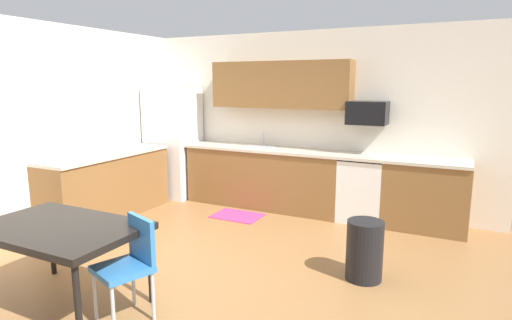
{
  "coord_description": "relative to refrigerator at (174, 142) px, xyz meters",
  "views": [
    {
      "loc": [
        2.24,
        -3.51,
        1.93
      ],
      "look_at": [
        0.0,
        1.0,
        1.0
      ],
      "focal_mm": 29.41,
      "sensor_mm": 36.0,
      "label": 1
    }
  ],
  "objects": [
    {
      "name": "ground_plane",
      "position": [
        2.18,
        -2.22,
        -0.93
      ],
      "size": [
        12.0,
        12.0,
        0.0
      ],
      "primitive_type": "plane",
      "color": "olive"
    },
    {
      "name": "microwave",
      "position": [
        3.21,
        0.18,
        0.59
      ],
      "size": [
        0.54,
        0.36,
        0.32
      ],
      "primitive_type": "cube",
      "color": "black"
    },
    {
      "name": "sink_basin",
      "position": [
        1.58,
        0.08,
        -0.05
      ],
      "size": [
        0.48,
        0.4,
        0.14
      ],
      "primitive_type": "cube",
      "color": "#A5A8AD",
      "rests_on": "countertop_back"
    },
    {
      "name": "refrigerator",
      "position": [
        0.0,
        0.0,
        0.0
      ],
      "size": [
        0.76,
        0.7,
        1.86
      ],
      "primitive_type": "cube",
      "color": "white",
      "rests_on": "ground"
    },
    {
      "name": "countertop_left",
      "position": [
        -0.12,
        -1.42,
        -0.01
      ],
      "size": [
        0.64,
        2.0,
        0.04
      ],
      "primitive_type": "cube",
      "color": "beige",
      "rests_on": "cabinet_run_left"
    },
    {
      "name": "upper_cabinets_back",
      "position": [
        1.88,
        0.21,
        0.97
      ],
      "size": [
        2.2,
        0.34,
        0.7
      ],
      "primitive_type": "cube",
      "color": "brown"
    },
    {
      "name": "wall_left",
      "position": [
        -0.47,
        -2.22,
        0.42
      ],
      "size": [
        0.1,
        5.8,
        2.7
      ],
      "primitive_type": "cube",
      "color": "silver",
      "rests_on": "ground"
    },
    {
      "name": "cabinet_run_left",
      "position": [
        -0.12,
        -1.42,
        -0.48
      ],
      "size": [
        0.6,
        2.0,
        0.9
      ],
      "primitive_type": "cube",
      "color": "brown",
      "rests_on": "ground"
    },
    {
      "name": "trash_bin",
      "position": [
        3.64,
        -1.76,
        -0.63
      ],
      "size": [
        0.36,
        0.36,
        0.6
      ],
      "primitive_type": "cylinder",
      "color": "black",
      "rests_on": "ground"
    },
    {
      "name": "dining_table",
      "position": [
        1.41,
        -3.44,
        -0.25
      ],
      "size": [
        1.4,
        0.9,
        0.74
      ],
      "color": "black",
      "rests_on": "ground"
    },
    {
      "name": "wall_back",
      "position": [
        2.18,
        0.43,
        0.42
      ],
      "size": [
        5.8,
        0.1,
        2.7
      ],
      "primitive_type": "cube",
      "color": "silver",
      "rests_on": "ground"
    },
    {
      "name": "floor_mat",
      "position": [
        1.55,
        -0.57,
        -0.92
      ],
      "size": [
        0.7,
        0.5,
        0.01
      ],
      "primitive_type": "cube",
      "color": "#CC3372",
      "rests_on": "ground"
    },
    {
      "name": "cabinet_run_back_right",
      "position": [
        4.05,
        0.08,
        -0.48
      ],
      "size": [
        1.07,
        0.6,
        0.9
      ],
      "primitive_type": "cube",
      "color": "brown",
      "rests_on": "ground"
    },
    {
      "name": "oven_range",
      "position": [
        3.21,
        0.08,
        -0.47
      ],
      "size": [
        0.6,
        0.6,
        0.91
      ],
      "color": "white",
      "rests_on": "ground"
    },
    {
      "name": "cabinet_run_back",
      "position": [
        1.67,
        0.08,
        -0.48
      ],
      "size": [
        2.48,
        0.6,
        0.9
      ],
      "primitive_type": "cube",
      "color": "brown",
      "rests_on": "ground"
    },
    {
      "name": "countertop_back",
      "position": [
        2.18,
        0.08,
        -0.01
      ],
      "size": [
        4.8,
        0.64,
        0.04
      ],
      "primitive_type": "cube",
      "color": "beige",
      "rests_on": "cabinet_run_back"
    },
    {
      "name": "sink_faucet",
      "position": [
        1.58,
        0.26,
        0.11
      ],
      "size": [
        0.02,
        0.02,
        0.24
      ],
      "primitive_type": "cylinder",
      "color": "#B2B5BA",
      "rests_on": "countertop_back"
    },
    {
      "name": "chair_near_table",
      "position": [
        2.07,
        -3.31,
        -0.43
      ],
      "size": [
        0.51,
        0.51,
        0.85
      ],
      "color": "#2D72B7",
      "rests_on": "ground"
    }
  ]
}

